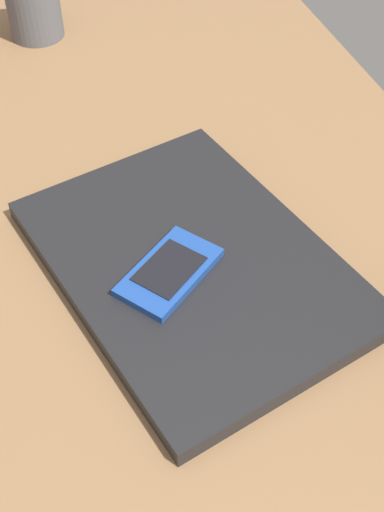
# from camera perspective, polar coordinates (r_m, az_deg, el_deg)

# --- Properties ---
(desk_surface) EXTENTS (1.20, 0.80, 0.03)m
(desk_surface) POSITION_cam_1_polar(r_m,az_deg,el_deg) (0.71, -5.70, -0.36)
(desk_surface) COLOR olive
(desk_surface) RESTS_ON ground
(laptop_closed) EXTENTS (0.40, 0.33, 0.02)m
(laptop_closed) POSITION_cam_1_polar(r_m,az_deg,el_deg) (0.67, 0.00, -0.60)
(laptop_closed) COLOR black
(laptop_closed) RESTS_ON desk_surface
(cell_phone_on_laptop) EXTENTS (0.11, 0.12, 0.01)m
(cell_phone_on_laptop) POSITION_cam_1_polar(r_m,az_deg,el_deg) (0.64, -1.95, -1.35)
(cell_phone_on_laptop) COLOR #1E479E
(cell_phone_on_laptop) RESTS_ON laptop_closed
(pen_cup) EXTENTS (0.08, 0.08, 0.11)m
(pen_cup) POSITION_cam_1_polar(r_m,az_deg,el_deg) (1.05, -13.43, 20.45)
(pen_cup) COLOR #595B60
(pen_cup) RESTS_ON desk_surface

